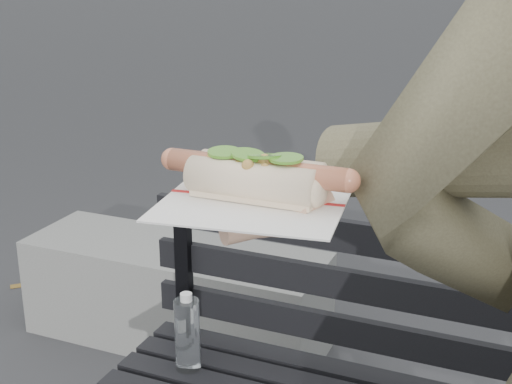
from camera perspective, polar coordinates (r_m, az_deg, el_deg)
concrete_block at (r=2.88m, az=-6.46°, el=-8.10°), size 1.20×0.40×0.40m
held_hotdog at (r=0.77m, az=16.47°, el=2.08°), size 0.64×0.32×0.20m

